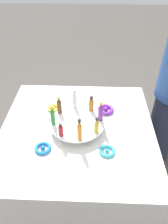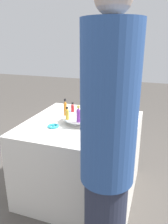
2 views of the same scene
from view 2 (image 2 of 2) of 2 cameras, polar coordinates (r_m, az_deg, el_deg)
ground_plane at (r=2.30m, az=-0.56°, el=-19.34°), size 12.00×12.00×0.00m
party_table at (r=2.11m, az=-0.59°, el=-11.72°), size 0.99×0.99×0.71m
display_stand at (r=1.94m, az=-0.63°, el=-1.58°), size 0.35×0.35×0.06m
bottle_orange at (r=1.94m, az=-4.93°, el=1.12°), size 0.03×0.03×0.15m
bottle_gold at (r=1.84m, az=-4.41°, el=-0.46°), size 0.03×0.03×0.11m
bottle_purple at (r=1.77m, az=-1.49°, el=-0.68°), size 0.03×0.03×0.14m
bottle_amber at (r=1.80m, az=2.04°, el=-0.87°), size 0.03×0.03×0.11m
bottle_clear at (r=1.89m, az=3.77°, el=0.47°), size 0.03×0.03×0.14m
bottle_brown at (r=2.00m, az=2.85°, el=1.32°), size 0.03×0.03×0.13m
bottle_green at (r=2.05m, az=0.10°, el=1.97°), size 0.03×0.03×0.14m
bottle_red at (r=2.03m, az=-3.00°, el=1.17°), size 0.03×0.03×0.09m
ribbon_bow_gold at (r=2.06m, az=6.06°, el=-1.31°), size 0.09×0.09×0.03m
ribbon_bow_blue at (r=2.18m, az=-3.49°, el=-0.16°), size 0.10×0.10×0.03m
ribbon_bow_teal at (r=1.86m, az=-8.04°, el=-3.65°), size 0.09×0.09×0.03m
ribbon_bow_purple at (r=1.73m, az=3.01°, el=-5.15°), size 0.11×0.11×0.04m
person_figure at (r=1.17m, az=6.15°, el=-10.96°), size 0.28×0.28×1.67m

